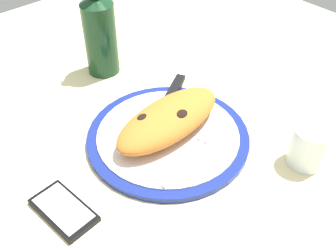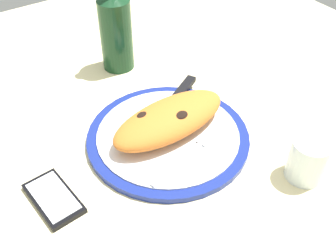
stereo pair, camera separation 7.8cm
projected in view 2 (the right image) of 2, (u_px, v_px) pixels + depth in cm
name	position (u px, v px, depth cm)	size (l,w,h in cm)	color
ground_plane	(168.00, 145.00, 81.74)	(150.00, 150.00, 3.00)	beige
plate	(168.00, 137.00, 80.25)	(32.15, 32.15, 1.57)	navy
calzone	(170.00, 119.00, 78.73)	(25.94, 12.48, 5.49)	orange
fork	(190.00, 153.00, 75.37)	(17.43, 5.96, 0.40)	silver
knife	(177.00, 98.00, 87.55)	(21.59, 13.28, 1.20)	silver
smartphone	(54.00, 198.00, 68.98)	(7.32, 12.31, 1.16)	black
water_glass	(307.00, 162.00, 71.35)	(6.85, 6.85, 8.13)	silver
wine_bottle	(116.00, 29.00, 93.90)	(7.65, 7.65, 26.47)	#14381E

